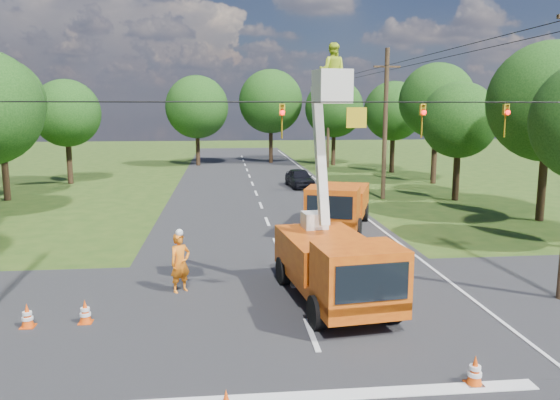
{
  "coord_description": "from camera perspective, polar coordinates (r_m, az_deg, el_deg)",
  "views": [
    {
      "loc": [
        -2.31,
        -13.85,
        6.14
      ],
      "look_at": [
        -0.15,
        6.89,
        2.6
      ],
      "focal_mm": 35.0,
      "sensor_mm": 36.0,
      "label": 1
    }
  ],
  "objects": [
    {
      "name": "traffic_cone_2",
      "position": [
        23.64,
        5.49,
        -4.57
      ],
      "size": [
        0.38,
        0.38,
        0.71
      ],
      "color": "#E6490C",
      "rests_on": "ground"
    },
    {
      "name": "distant_car",
      "position": [
        42.48,
        2.06,
        2.31
      ],
      "size": [
        2.09,
        4.43,
        1.46
      ],
      "primitive_type": "imported",
      "rotation": [
        0.0,
        0.0,
        0.09
      ],
      "color": "black",
      "rests_on": "ground"
    },
    {
      "name": "tree_right_e",
      "position": [
        53.34,
        11.78,
        9.08
      ],
      "size": [
        5.6,
        5.6,
        8.63
      ],
      "color": "#382616",
      "rests_on": "ground"
    },
    {
      "name": "pole_right_mid",
      "position": [
        37.46,
        10.93,
        7.88
      ],
      "size": [
        1.8,
        0.3,
        10.0
      ],
      "color": "#4C3823",
      "rests_on": "ground"
    },
    {
      "name": "traffic_cone_4",
      "position": [
        16.9,
        -19.69,
        -10.95
      ],
      "size": [
        0.38,
        0.38,
        0.71
      ],
      "color": "#E6490C",
      "rests_on": "ground"
    },
    {
      "name": "traffic_cone_7",
      "position": [
        32.78,
        6.25,
        -0.58
      ],
      "size": [
        0.38,
        0.38,
        0.71
      ],
      "color": "#E6490C",
      "rests_on": "ground"
    },
    {
      "name": "road_main",
      "position": [
        34.48,
        -2.01,
        -0.63
      ],
      "size": [
        12.0,
        100.0,
        0.06
      ],
      "primitive_type": "cube",
      "color": "black",
      "rests_on": "ground"
    },
    {
      "name": "traffic_cone_3",
      "position": [
        25.52,
        6.69,
        -3.53
      ],
      "size": [
        0.38,
        0.38,
        0.71
      ],
      "color": "#E6490C",
      "rests_on": "ground"
    },
    {
      "name": "stop_bar",
      "position": [
        12.51,
        5.82,
        -19.81
      ],
      "size": [
        9.0,
        0.45,
        0.02
      ],
      "primitive_type": "cube",
      "color": "silver",
      "rests_on": "ground"
    },
    {
      "name": "traffic_cone_5",
      "position": [
        17.2,
        -24.9,
        -10.93
      ],
      "size": [
        0.38,
        0.38,
        0.71
      ],
      "color": "#E6490C",
      "rests_on": "ground"
    },
    {
      "name": "signal_span",
      "position": [
        16.48,
        10.14,
        8.58
      ],
      "size": [
        18.0,
        0.29,
        1.07
      ],
      "color": "black",
      "rests_on": "ground"
    },
    {
      "name": "tree_far_a",
      "position": [
        58.91,
        -8.68,
        9.57
      ],
      "size": [
        6.6,
        6.6,
        9.5
      ],
      "color": "#382616",
      "rests_on": "ground"
    },
    {
      "name": "edge_line",
      "position": [
        35.3,
        7.1,
        -0.46
      ],
      "size": [
        0.12,
        90.0,
        0.02
      ],
      "primitive_type": "cube",
      "color": "silver",
      "rests_on": "ground"
    },
    {
      "name": "tree_right_c",
      "position": [
        38.16,
        18.22,
        7.91
      ],
      "size": [
        5.0,
        5.0,
        7.83
      ],
      "color": "#382616",
      "rests_on": "ground"
    },
    {
      "name": "tree_far_b",
      "position": [
        61.09,
        -0.97,
        10.25
      ],
      "size": [
        7.0,
        7.0,
        10.32
      ],
      "color": "#382616",
      "rests_on": "ground"
    },
    {
      "name": "pole_right_far",
      "position": [
        56.9,
        5.06,
        8.55
      ],
      "size": [
        1.8,
        0.3,
        10.0
      ],
      "color": "#4C3823",
      "rests_on": "ground"
    },
    {
      "name": "tree_right_b",
      "position": [
        32.79,
        26.27,
        9.17
      ],
      "size": [
        6.4,
        6.4,
        9.65
      ],
      "color": "#382616",
      "rests_on": "ground"
    },
    {
      "name": "second_truck",
      "position": [
        27.74,
        6.11,
        -0.51
      ],
      "size": [
        4.47,
        7.01,
        2.47
      ],
      "rotation": [
        0.0,
        0.0,
        -0.34
      ],
      "color": "#DF600F",
      "rests_on": "ground"
    },
    {
      "name": "tree_far_c",
      "position": [
        59.04,
        5.67,
        9.51
      ],
      "size": [
        6.2,
        6.2,
        9.18
      ],
      "color": "#382616",
      "rests_on": "ground"
    },
    {
      "name": "bucket_truck",
      "position": [
        17.21,
        5.72,
        -5.4
      ],
      "size": [
        3.19,
        6.65,
        8.08
      ],
      "rotation": [
        0.0,
        0.0,
        0.12
      ],
      "color": "#DF600F",
      "rests_on": "ground"
    },
    {
      "name": "road_cross",
      "position": [
        17.15,
        2.23,
        -11.35
      ],
      "size": [
        56.0,
        10.0,
        0.07
      ],
      "primitive_type": "cube",
      "color": "black",
      "rests_on": "ground"
    },
    {
      "name": "ground",
      "position": [
        34.48,
        -2.01,
        -0.63
      ],
      "size": [
        140.0,
        140.0,
        0.0
      ],
      "primitive_type": "plane",
      "color": "#274615",
      "rests_on": "ground"
    },
    {
      "name": "ground_worker",
      "position": [
        18.62,
        -10.38,
        -6.5
      ],
      "size": [
        0.89,
        0.83,
        2.03
      ],
      "primitive_type": "imported",
      "rotation": [
        0.0,
        0.0,
        0.63
      ],
      "color": "orange",
      "rests_on": "ground"
    },
    {
      "name": "traffic_cone_1",
      "position": [
        13.42,
        19.69,
        -16.47
      ],
      "size": [
        0.38,
        0.38,
        0.71
      ],
      "color": "#E6490C",
      "rests_on": "ground"
    },
    {
      "name": "tree_right_d",
      "position": [
        46.14,
        16.07,
        9.93
      ],
      "size": [
        6.0,
        6.0,
        9.7
      ],
      "color": "#382616",
      "rests_on": "ground"
    },
    {
      "name": "tree_left_f",
      "position": [
        47.52,
        -21.43,
        8.43
      ],
      "size": [
        5.4,
        5.4,
        8.4
      ],
      "color": "#382616",
      "rests_on": "ground"
    }
  ]
}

